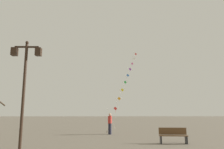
{
  "coord_description": "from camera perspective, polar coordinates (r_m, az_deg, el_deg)",
  "views": [
    {
      "loc": [
        1.27,
        -2.19,
        1.77
      ],
      "look_at": [
        1.88,
        20.7,
        5.8
      ],
      "focal_mm": 34.7,
      "sensor_mm": 36.0,
      "label": 1
    }
  ],
  "objects": [
    {
      "name": "twin_lantern_lamp_post",
      "position": [
        11.43,
        -21.96,
        0.28
      ],
      "size": [
        1.47,
        0.28,
        5.32
      ],
      "color": "black",
      "rests_on": "ground_plane"
    },
    {
      "name": "ground_plane",
      "position": [
        22.29,
        -4.94,
        -14.49
      ],
      "size": [
        160.0,
        160.0,
        0.0
      ],
      "primitive_type": "plane",
      "color": "#756B5B"
    },
    {
      "name": "park_bench",
      "position": [
        13.52,
        15.8,
        -15.22
      ],
      "size": [
        1.64,
        0.62,
        0.89
      ],
      "rotation": [
        0.0,
        0.0,
        -0.11
      ],
      "color": "brown",
      "rests_on": "ground_plane"
    },
    {
      "name": "kite_flyer",
      "position": [
        18.36,
        -0.56,
        -12.68
      ],
      "size": [
        0.33,
        0.63,
        1.71
      ],
      "rotation": [
        0.0,
        0.0,
        1.31
      ],
      "color": "#1E1E2D",
      "rests_on": "ground_plane"
    },
    {
      "name": "kite_train",
      "position": [
        26.95,
        3.76,
        -1.39
      ],
      "size": [
        4.73,
        13.28,
        11.01
      ],
      "color": "brown",
      "rests_on": "ground_plane"
    }
  ]
}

